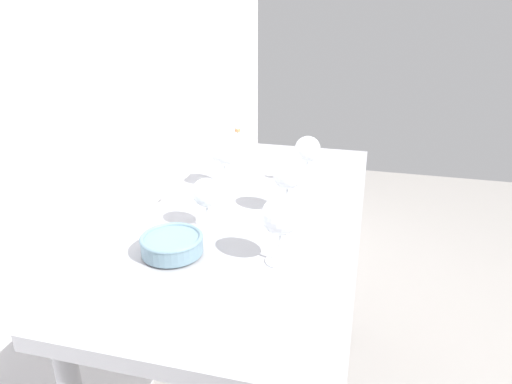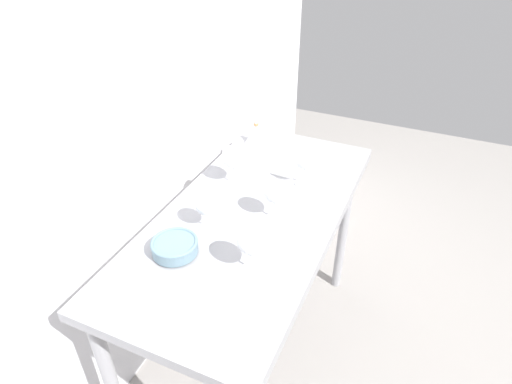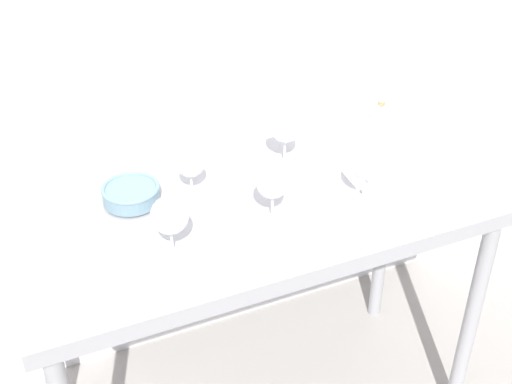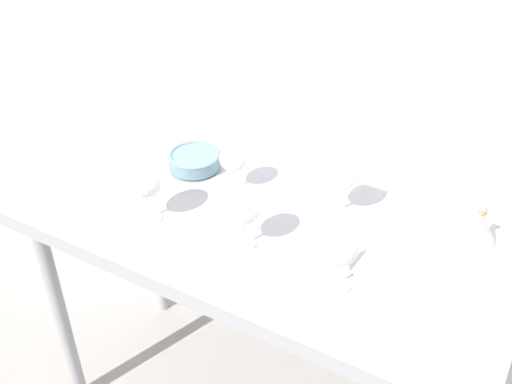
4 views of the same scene
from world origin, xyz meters
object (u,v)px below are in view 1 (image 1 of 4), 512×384
Objects in this scene: wine_glass_near_center at (287,176)px; decanter_funnel at (238,142)px; tasting_bowl at (172,244)px; tasting_sheet_upper at (273,168)px; wine_glass_far_left at (206,194)px; wine_glass_near_left at (280,218)px; wine_glass_far_right at (224,152)px; wine_glass_near_right at (308,150)px.

wine_glass_near_center is 0.63m from decanter_funnel.
tasting_bowl is at bearing -174.91° from decanter_funnel.
tasting_bowl is at bearing 143.51° from wine_glass_near_center.
decanter_funnel is at bearing 56.11° from tasting_sheet_upper.
wine_glass_near_left is at bearing -119.14° from wine_glass_far_left.
tasting_bowl is 1.07× the size of decanter_funnel.
wine_glass_far_right is 0.29m from tasting_sheet_upper.
wine_glass_near_right is 0.96× the size of wine_glass_near_left.
wine_glass_far_left is (0.13, 0.24, -0.02)m from wine_glass_near_left.
wine_glass_near_right is 1.00× the size of wine_glass_near_center.
decanter_funnel is at bearing 30.59° from wine_glass_near_center.
tasting_bowl is (-0.17, 0.04, -0.08)m from wine_glass_far_left.
wine_glass_near_center is 1.05× the size of tasting_bowl.
wine_glass_near_right reaches higher than tasting_bowl.
wine_glass_near_right is 1.13× the size of wine_glass_far_left.
wine_glass_far_right reaches higher than wine_glass_near_right.
decanter_funnel is (0.38, 0.06, -0.08)m from wine_glass_far_right.
wine_glass_near_center is at bearing -36.49° from tasting_bowl.
wine_glass_far_left is 0.99× the size of decanter_funnel.
wine_glass_near_center is 1.12× the size of decanter_funnel.
tasting_bowl is 0.86m from decanter_funnel.
wine_glass_far_right is at bearing 1.43° from tasting_bowl.
tasting_sheet_upper is 0.25m from decanter_funnel.
wine_glass_far_right is at bearing 113.56° from wine_glass_near_right.
wine_glass_far_left is at bearing -170.74° from decanter_funnel.
wine_glass_far_right is (-0.12, 0.27, 0.01)m from wine_glass_near_right.
wine_glass_near_left is 1.09× the size of tasting_bowl.
tasting_sheet_upper is (0.68, 0.17, -0.12)m from wine_glass_near_left.
wine_glass_near_left reaches higher than wine_glass_near_center.
wine_glass_near_right is 0.49m from wine_glass_far_left.
wine_glass_far_left is 0.56m from tasting_sheet_upper.
wine_glass_far_right is 1.18× the size of decanter_funnel.
wine_glass_near_left reaches higher than tasting_bowl.
decanter_funnel is (0.83, 0.35, -0.07)m from wine_glass_near_left.
decanter_funnel reaches higher than tasting_bowl.
tasting_sheet_upper is at bearing 18.34° from wine_glass_near_center.
wine_glass_near_center is at bearing 175.65° from wine_glass_near_right.
wine_glass_near_left is at bearing -161.86° from tasting_sheet_upper.
wine_glass_near_right is at bearing -27.30° from wine_glass_far_left.
wine_glass_far_left is 0.71m from decanter_funnel.
wine_glass_near_left is 1.17× the size of wine_glass_far_left.
tasting_sheet_upper is at bearing -8.94° from tasting_bowl.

